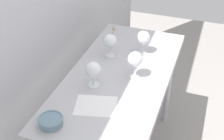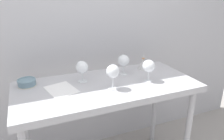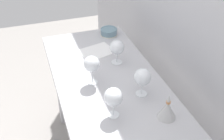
{
  "view_description": "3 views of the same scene",
  "coord_description": "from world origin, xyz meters",
  "px_view_note": "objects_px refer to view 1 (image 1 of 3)",
  "views": [
    {
      "loc": [
        -1.64,
        -0.53,
        2.11
      ],
      "look_at": [
        -0.07,
        0.02,
        0.98
      ],
      "focal_mm": 50.59,
      "sensor_mm": 36.0,
      "label": 1
    },
    {
      "loc": [
        -0.55,
        -1.46,
        1.59
      ],
      "look_at": [
        0.05,
        0.01,
        1.0
      ],
      "focal_mm": 35.03,
      "sensor_mm": 36.0,
      "label": 2
    },
    {
      "loc": [
        1.36,
        -0.44,
        1.94
      ],
      "look_at": [
        -0.02,
        0.03,
        0.95
      ],
      "focal_mm": 44.61,
      "sensor_mm": 36.0,
      "label": 3
    }
  ],
  "objects_px": {
    "wine_glass_far_left": "(93,70)",
    "wine_glass_near_right": "(143,38)",
    "tasting_bowl": "(51,121)",
    "tasting_sheet_upper": "(96,106)",
    "wine_glass_far_right": "(110,41)",
    "decanter_funnel": "(114,35)",
    "wine_glass_near_center": "(135,60)"
  },
  "relations": [
    {
      "from": "wine_glass_far_left",
      "to": "wine_glass_near_right",
      "type": "distance_m",
      "value": 0.52
    },
    {
      "from": "wine_glass_far_left",
      "to": "tasting_bowl",
      "type": "distance_m",
      "value": 0.43
    },
    {
      "from": "wine_glass_near_right",
      "to": "tasting_sheet_upper",
      "type": "relative_size",
      "value": 0.73
    },
    {
      "from": "wine_glass_near_right",
      "to": "tasting_sheet_upper",
      "type": "distance_m",
      "value": 0.69
    },
    {
      "from": "tasting_sheet_upper",
      "to": "decanter_funnel",
      "type": "relative_size",
      "value": 1.62
    },
    {
      "from": "wine_glass_far_left",
      "to": "wine_glass_near_center",
      "type": "xyz_separation_m",
      "value": [
        0.17,
        -0.22,
        0.02
      ]
    },
    {
      "from": "wine_glass_far_left",
      "to": "tasting_bowl",
      "type": "relative_size",
      "value": 1.24
    },
    {
      "from": "wine_glass_far_right",
      "to": "tasting_sheet_upper",
      "type": "height_order",
      "value": "wine_glass_far_right"
    },
    {
      "from": "wine_glass_far_left",
      "to": "wine_glass_near_center",
      "type": "distance_m",
      "value": 0.28
    },
    {
      "from": "wine_glass_near_center",
      "to": "wine_glass_far_right",
      "type": "relative_size",
      "value": 1.08
    },
    {
      "from": "tasting_bowl",
      "to": "tasting_sheet_upper",
      "type": "bearing_deg",
      "value": -36.45
    },
    {
      "from": "wine_glass_far_right",
      "to": "tasting_bowl",
      "type": "bearing_deg",
      "value": 175.96
    },
    {
      "from": "wine_glass_near_right",
      "to": "decanter_funnel",
      "type": "relative_size",
      "value": 1.18
    },
    {
      "from": "wine_glass_near_right",
      "to": "tasting_bowl",
      "type": "height_order",
      "value": "wine_glass_near_right"
    },
    {
      "from": "tasting_sheet_upper",
      "to": "wine_glass_far_left",
      "type": "bearing_deg",
      "value": 12.09
    },
    {
      "from": "wine_glass_near_right",
      "to": "tasting_sheet_upper",
      "type": "height_order",
      "value": "wine_glass_near_right"
    },
    {
      "from": "wine_glass_near_center",
      "to": "tasting_sheet_upper",
      "type": "height_order",
      "value": "wine_glass_near_center"
    },
    {
      "from": "wine_glass_far_left",
      "to": "decanter_funnel",
      "type": "xyz_separation_m",
      "value": [
        0.59,
        0.07,
        -0.07
      ]
    },
    {
      "from": "decanter_funnel",
      "to": "tasting_sheet_upper",
      "type": "bearing_deg",
      "value": -168.23
    },
    {
      "from": "wine_glass_near_right",
      "to": "decanter_funnel",
      "type": "height_order",
      "value": "wine_glass_near_right"
    },
    {
      "from": "wine_glass_near_right",
      "to": "wine_glass_far_left",
      "type": "bearing_deg",
      "value": 158.58
    },
    {
      "from": "wine_glass_near_center",
      "to": "tasting_sheet_upper",
      "type": "xyz_separation_m",
      "value": [
        -0.36,
        0.13,
        -0.13
      ]
    },
    {
      "from": "wine_glass_near_right",
      "to": "tasting_bowl",
      "type": "distance_m",
      "value": 0.94
    },
    {
      "from": "tasting_bowl",
      "to": "decanter_funnel",
      "type": "relative_size",
      "value": 0.92
    },
    {
      "from": "tasting_sheet_upper",
      "to": "decanter_funnel",
      "type": "bearing_deg",
      "value": -2.12
    },
    {
      "from": "decanter_funnel",
      "to": "wine_glass_far_left",
      "type": "bearing_deg",
      "value": -173.11
    },
    {
      "from": "wine_glass_near_center",
      "to": "wine_glass_near_right",
      "type": "xyz_separation_m",
      "value": [
        0.32,
        0.03,
        -0.01
      ]
    },
    {
      "from": "wine_glass_near_center",
      "to": "tasting_bowl",
      "type": "height_order",
      "value": "wine_glass_near_center"
    },
    {
      "from": "wine_glass_far_right",
      "to": "decanter_funnel",
      "type": "xyz_separation_m",
      "value": [
        0.22,
        0.05,
        -0.07
      ]
    },
    {
      "from": "wine_glass_far_left",
      "to": "wine_glass_near_center",
      "type": "bearing_deg",
      "value": -52.21
    },
    {
      "from": "wine_glass_far_left",
      "to": "wine_glass_near_right",
      "type": "xyz_separation_m",
      "value": [
        0.49,
        -0.19,
        0.01
      ]
    },
    {
      "from": "wine_glass_far_right",
      "to": "wine_glass_near_right",
      "type": "distance_m",
      "value": 0.24
    }
  ]
}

